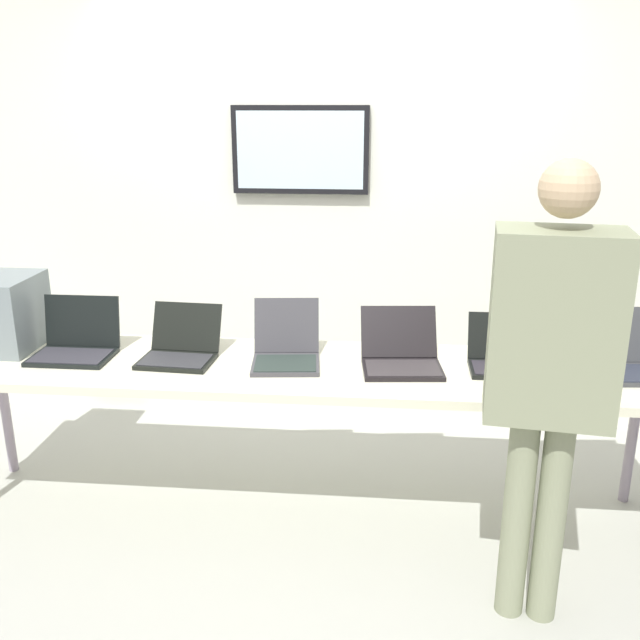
# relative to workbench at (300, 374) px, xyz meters

# --- Properties ---
(ground) EXTENTS (8.00, 8.00, 0.04)m
(ground) POSITION_rel_workbench_xyz_m (0.00, 0.00, -0.75)
(ground) COLOR #A6A89E
(back_wall) EXTENTS (8.00, 0.11, 2.67)m
(back_wall) POSITION_rel_workbench_xyz_m (-0.00, 1.13, 0.61)
(back_wall) COLOR silver
(back_wall) RESTS_ON ground
(workbench) EXTENTS (3.45, 0.70, 0.77)m
(workbench) POSITION_rel_workbench_xyz_m (0.00, 0.00, 0.00)
(workbench) COLOR beige
(workbench) RESTS_ON ground
(laptop_station_0) EXTENTS (0.37, 0.30, 0.27)m
(laptop_station_0) POSITION_rel_workbench_xyz_m (-1.08, 0.03, 0.11)
(laptop_station_0) COLOR black
(laptop_station_0) RESTS_ON workbench
(laptop_station_1) EXTENTS (0.36, 0.35, 0.24)m
(laptop_station_1) POSITION_rel_workbench_xyz_m (-0.57, 0.03, 0.10)
(laptop_station_1) COLOR black
(laptop_station_1) RESTS_ON workbench
(laptop_station_2) EXTENTS (0.34, 0.38, 0.27)m
(laptop_station_2) POSITION_rel_workbench_xyz_m (-0.07, 0.04, 0.11)
(laptop_station_2) COLOR #3B3A3F
(laptop_station_2) RESTS_ON workbench
(laptop_station_3) EXTENTS (0.39, 0.41, 0.24)m
(laptop_station_3) POSITION_rel_workbench_xyz_m (0.47, 0.03, 0.10)
(laptop_station_3) COLOR black
(laptop_station_3) RESTS_ON workbench
(laptop_station_4) EXTENTS (0.37, 0.31, 0.23)m
(laptop_station_4) POSITION_rel_workbench_xyz_m (0.96, 0.05, 0.10)
(laptop_station_4) COLOR black
(laptop_station_4) RESTS_ON workbench
(laptop_station_5) EXTENTS (0.39, 0.37, 0.26)m
(laptop_station_5) POSITION_rel_workbench_xyz_m (1.47, 0.06, 0.11)
(laptop_station_5) COLOR #37393C
(laptop_station_5) RESTS_ON workbench
(person) EXTENTS (0.49, 0.63, 1.77)m
(person) POSITION_rel_workbench_xyz_m (0.97, -0.62, 0.35)
(person) COLOR gray
(person) RESTS_ON ground
(coffee_mug) EXTENTS (0.09, 0.09, 0.09)m
(coffee_mug) POSITION_rel_workbench_xyz_m (0.97, -0.25, 0.09)
(coffee_mug) COLOR #C5463D
(coffee_mug) RESTS_ON workbench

